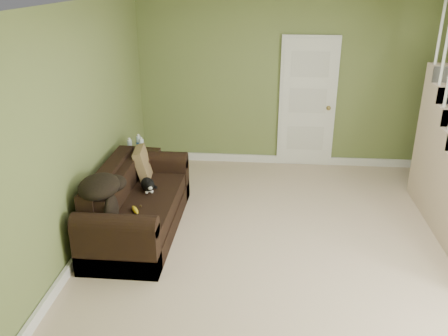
% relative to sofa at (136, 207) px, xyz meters
% --- Properties ---
extents(floor, '(5.00, 5.50, 0.01)m').
position_rel_sofa_xyz_m(floor, '(2.01, -0.39, -0.30)').
color(floor, '#CCB293').
rests_on(floor, ground).
extents(ceiling, '(5.00, 5.50, 0.01)m').
position_rel_sofa_xyz_m(ceiling, '(2.01, -0.39, 2.30)').
color(ceiling, white).
rests_on(ceiling, wall_back).
extents(wall_back, '(5.00, 0.04, 2.60)m').
position_rel_sofa_xyz_m(wall_back, '(2.01, 2.36, 1.00)').
color(wall_back, olive).
rests_on(wall_back, floor).
extents(wall_left, '(0.04, 5.50, 2.60)m').
position_rel_sofa_xyz_m(wall_left, '(-0.49, -0.39, 1.00)').
color(wall_left, olive).
rests_on(wall_left, floor).
extents(baseboard_back, '(5.00, 0.04, 0.12)m').
position_rel_sofa_xyz_m(baseboard_back, '(2.01, 2.33, -0.24)').
color(baseboard_back, white).
rests_on(baseboard_back, floor).
extents(baseboard_left, '(0.04, 5.50, 0.12)m').
position_rel_sofa_xyz_m(baseboard_left, '(-0.46, -0.39, -0.24)').
color(baseboard_left, white).
rests_on(baseboard_left, floor).
extents(door, '(0.86, 0.12, 2.02)m').
position_rel_sofa_xyz_m(door, '(2.11, 2.31, 0.71)').
color(door, white).
rests_on(door, floor).
extents(sofa, '(0.86, 1.99, 0.79)m').
position_rel_sofa_xyz_m(sofa, '(0.00, 0.00, 0.00)').
color(sofa, black).
rests_on(sofa, floor).
extents(side_table, '(0.54, 0.54, 0.83)m').
position_rel_sofa_xyz_m(side_table, '(-0.23, 1.00, 0.01)').
color(side_table, black).
rests_on(side_table, floor).
extents(cat, '(0.28, 0.42, 0.20)m').
position_rel_sofa_xyz_m(cat, '(0.10, 0.20, 0.21)').
color(cat, black).
rests_on(cat, sofa).
extents(banana, '(0.14, 0.19, 0.05)m').
position_rel_sofa_xyz_m(banana, '(0.10, -0.35, 0.15)').
color(banana, gold).
rests_on(banana, sofa).
extents(throw_pillow, '(0.25, 0.44, 0.43)m').
position_rel_sofa_xyz_m(throw_pillow, '(-0.05, 0.62, 0.30)').
color(throw_pillow, '#513A20').
rests_on(throw_pillow, sofa).
extents(throw_blanket, '(0.43, 0.56, 0.22)m').
position_rel_sofa_xyz_m(throw_blanket, '(-0.20, -0.55, 0.52)').
color(throw_blanket, black).
rests_on(throw_blanket, sofa).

